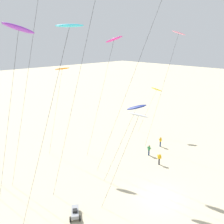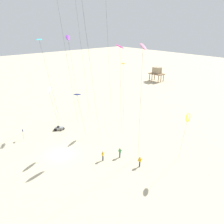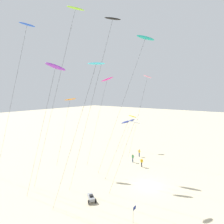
{
  "view_description": "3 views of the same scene",
  "coord_description": "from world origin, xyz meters",
  "px_view_note": "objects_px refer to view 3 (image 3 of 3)",
  "views": [
    {
      "loc": [
        -18.31,
        -11.58,
        16.36
      ],
      "look_at": [
        3.17,
        10.97,
        6.66
      ],
      "focal_mm": 36.52,
      "sensor_mm": 36.0,
      "label": 1
    },
    {
      "loc": [
        28.99,
        -13.72,
        19.93
      ],
      "look_at": [
        4.79,
        6.92,
        7.16
      ],
      "focal_mm": 35.54,
      "sensor_mm": 36.0,
      "label": 2
    },
    {
      "loc": [
        -25.36,
        -12.13,
        14.09
      ],
      "look_at": [
        3.6,
        9.67,
        10.36
      ],
      "focal_mm": 30.25,
      "sensor_mm": 36.0,
      "label": 3
    }
  ],
  "objects_px": {
    "kite_blue": "(26,27)",
    "kite_navy": "(128,122)",
    "kite_teal": "(145,39)",
    "beach_buggy": "(91,197)",
    "kite_flyer_furthest": "(133,158)",
    "kite_black": "(112,22)",
    "kite_purple": "(55,68)",
    "marker_flag": "(134,212)",
    "kite_white": "(134,123)",
    "kite_yellow": "(132,117)",
    "kite_cyan": "(95,67)",
    "kite_magenta": "(107,81)",
    "kite_flyer_middle": "(139,153)",
    "kite_flyer_nearest": "(142,162)",
    "kite_lime": "(75,11)",
    "kite_pink": "(147,78)",
    "kite_orange": "(70,101)"
  },
  "relations": [
    {
      "from": "kite_magenta",
      "to": "kite_white",
      "type": "relative_size",
      "value": 1.64
    },
    {
      "from": "kite_white",
      "to": "kite_blue",
      "type": "distance_m",
      "value": 22.42
    },
    {
      "from": "kite_black",
      "to": "kite_yellow",
      "type": "bearing_deg",
      "value": 22.59
    },
    {
      "from": "kite_white",
      "to": "kite_flyer_furthest",
      "type": "bearing_deg",
      "value": 30.92
    },
    {
      "from": "kite_magenta",
      "to": "kite_flyer_middle",
      "type": "bearing_deg",
      "value": -20.18
    },
    {
      "from": "kite_teal",
      "to": "beach_buggy",
      "type": "distance_m",
      "value": 25.62
    },
    {
      "from": "marker_flag",
      "to": "kite_lime",
      "type": "bearing_deg",
      "value": 78.1
    },
    {
      "from": "kite_pink",
      "to": "kite_lime",
      "type": "xyz_separation_m",
      "value": [
        -17.84,
        2.26,
        8.19
      ]
    },
    {
      "from": "kite_purple",
      "to": "kite_flyer_furthest",
      "type": "height_order",
      "value": "kite_purple"
    },
    {
      "from": "kite_yellow",
      "to": "kite_purple",
      "type": "relative_size",
      "value": 0.48
    },
    {
      "from": "marker_flag",
      "to": "kite_flyer_nearest",
      "type": "bearing_deg",
      "value": 25.16
    },
    {
      "from": "kite_purple",
      "to": "marker_flag",
      "type": "distance_m",
      "value": 19.44
    },
    {
      "from": "kite_black",
      "to": "marker_flag",
      "type": "height_order",
      "value": "kite_black"
    },
    {
      "from": "kite_teal",
      "to": "kite_blue",
      "type": "bearing_deg",
      "value": 132.09
    },
    {
      "from": "beach_buggy",
      "to": "kite_blue",
      "type": "bearing_deg",
      "value": 92.64
    },
    {
      "from": "kite_white",
      "to": "beach_buggy",
      "type": "relative_size",
      "value": 5.21
    },
    {
      "from": "kite_yellow",
      "to": "kite_lime",
      "type": "xyz_separation_m",
      "value": [
        -21.49,
        -3.35,
        17.13
      ]
    },
    {
      "from": "marker_flag",
      "to": "kite_teal",
      "type": "bearing_deg",
      "value": 23.83
    },
    {
      "from": "kite_orange",
      "to": "kite_purple",
      "type": "height_order",
      "value": "kite_purple"
    },
    {
      "from": "marker_flag",
      "to": "kite_navy",
      "type": "bearing_deg",
      "value": 35.98
    },
    {
      "from": "kite_magenta",
      "to": "kite_pink",
      "type": "xyz_separation_m",
      "value": [
        8.42,
        -4.11,
        0.71
      ]
    },
    {
      "from": "kite_magenta",
      "to": "marker_flag",
      "type": "height_order",
      "value": "kite_magenta"
    },
    {
      "from": "kite_navy",
      "to": "kite_flyer_furthest",
      "type": "height_order",
      "value": "kite_navy"
    },
    {
      "from": "kite_yellow",
      "to": "kite_flyer_middle",
      "type": "distance_m",
      "value": 9.46
    },
    {
      "from": "kite_blue",
      "to": "kite_navy",
      "type": "xyz_separation_m",
      "value": [
        8.91,
        -13.16,
        -14.92
      ]
    },
    {
      "from": "kite_pink",
      "to": "kite_orange",
      "type": "height_order",
      "value": "kite_pink"
    },
    {
      "from": "kite_yellow",
      "to": "marker_flag",
      "type": "distance_m",
      "value": 28.66
    },
    {
      "from": "kite_yellow",
      "to": "kite_teal",
      "type": "xyz_separation_m",
      "value": [
        -11.06,
        -8.83,
        14.85
      ]
    },
    {
      "from": "kite_cyan",
      "to": "kite_navy",
      "type": "bearing_deg",
      "value": 8.18
    },
    {
      "from": "kite_yellow",
      "to": "kite_flyer_nearest",
      "type": "relative_size",
      "value": 5.19
    },
    {
      "from": "kite_cyan",
      "to": "kite_magenta",
      "type": "xyz_separation_m",
      "value": [
        11.83,
        7.75,
        -0.65
      ]
    },
    {
      "from": "kite_orange",
      "to": "marker_flag",
      "type": "xyz_separation_m",
      "value": [
        -7.1,
        -18.13,
        -11.12
      ]
    },
    {
      "from": "kite_black",
      "to": "kite_blue",
      "type": "bearing_deg",
      "value": 109.74
    },
    {
      "from": "kite_purple",
      "to": "marker_flag",
      "type": "height_order",
      "value": "kite_purple"
    },
    {
      "from": "kite_black",
      "to": "kite_purple",
      "type": "bearing_deg",
      "value": 140.87
    },
    {
      "from": "kite_pink",
      "to": "kite_purple",
      "type": "relative_size",
      "value": 0.99
    },
    {
      "from": "kite_flyer_furthest",
      "to": "kite_black",
      "type": "bearing_deg",
      "value": -164.88
    },
    {
      "from": "kite_cyan",
      "to": "kite_magenta",
      "type": "bearing_deg",
      "value": 33.23
    },
    {
      "from": "kite_yellow",
      "to": "kite_orange",
      "type": "xyz_separation_m",
      "value": [
        -16.74,
        3.66,
        4.48
      ]
    },
    {
      "from": "kite_lime",
      "to": "kite_purple",
      "type": "relative_size",
      "value": 1.45
    },
    {
      "from": "kite_orange",
      "to": "kite_flyer_nearest",
      "type": "xyz_separation_m",
      "value": [
        7.66,
        -11.2,
        -11.72
      ]
    },
    {
      "from": "kite_cyan",
      "to": "kite_flyer_middle",
      "type": "distance_m",
      "value": 25.87
    },
    {
      "from": "kite_teal",
      "to": "kite_black",
      "type": "bearing_deg",
      "value": 173.5
    },
    {
      "from": "kite_cyan",
      "to": "kite_purple",
      "type": "xyz_separation_m",
      "value": [
        -0.95,
        6.05,
        0.3
      ]
    },
    {
      "from": "kite_blue",
      "to": "kite_purple",
      "type": "bearing_deg",
      "value": -97.43
    },
    {
      "from": "kite_teal",
      "to": "kite_navy",
      "type": "height_order",
      "value": "kite_teal"
    },
    {
      "from": "kite_orange",
      "to": "kite_white",
      "type": "xyz_separation_m",
      "value": [
        -1.52,
        -14.74,
        -2.65
      ]
    },
    {
      "from": "kite_navy",
      "to": "kite_cyan",
      "type": "bearing_deg",
      "value": -171.82
    },
    {
      "from": "kite_orange",
      "to": "kite_black",
      "type": "xyz_separation_m",
      "value": [
        -2.3,
        -11.59,
        10.91
      ]
    },
    {
      "from": "kite_cyan",
      "to": "beach_buggy",
      "type": "distance_m",
      "value": 16.66
    }
  ]
}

